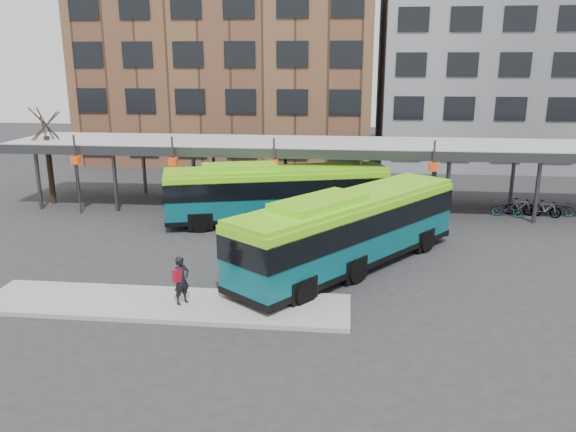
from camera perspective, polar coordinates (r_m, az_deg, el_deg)
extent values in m
plane|color=#28282B|center=(23.80, 2.72, -6.77)|extent=(120.00, 120.00, 0.00)
cube|color=gray|center=(22.04, -12.38, -8.74)|extent=(14.00, 3.00, 0.18)
cube|color=#999B9E|center=(35.39, 4.15, 7.25)|extent=(40.00, 6.00, 0.35)
cube|color=#383A3D|center=(32.44, 3.93, 6.25)|extent=(40.00, 0.15, 0.55)
cylinder|color=#383A3D|center=(38.45, -24.02, 3.43)|extent=(0.24, 0.24, 3.80)
cylinder|color=#383A3D|center=(42.77, -20.73, 4.84)|extent=(0.24, 0.24, 3.80)
cylinder|color=#383A3D|center=(36.21, -17.15, 3.41)|extent=(0.24, 0.24, 3.80)
cylinder|color=#383A3D|center=(40.76, -14.42, 4.88)|extent=(0.24, 0.24, 3.80)
cylinder|color=#383A3D|center=(34.54, -9.49, 3.34)|extent=(0.24, 0.24, 3.80)
cylinder|color=#383A3D|center=(39.28, -7.55, 4.85)|extent=(0.24, 0.24, 3.80)
cylinder|color=#383A3D|center=(33.54, -1.23, 3.19)|extent=(0.24, 0.24, 3.80)
cylinder|color=#383A3D|center=(38.41, -0.26, 4.75)|extent=(0.24, 0.24, 3.80)
cylinder|color=#383A3D|center=(33.28, 7.35, 2.97)|extent=(0.24, 0.24, 3.80)
cylinder|color=#383A3D|center=(38.18, 7.24, 4.56)|extent=(0.24, 0.24, 3.80)
cylinder|color=#383A3D|center=(33.76, 15.88, 2.68)|extent=(0.24, 0.24, 3.80)
cylinder|color=#383A3D|center=(38.60, 14.70, 4.30)|extent=(0.24, 0.24, 3.80)
cylinder|color=#383A3D|center=(34.95, 23.98, 2.36)|extent=(0.24, 0.24, 3.80)
cylinder|color=#383A3D|center=(39.65, 21.88, 3.98)|extent=(0.24, 0.24, 3.80)
cylinder|color=#383A3D|center=(36.25, -20.62, 3.93)|extent=(0.12, 0.12, 4.80)
cube|color=red|center=(36.10, -20.75, 5.33)|extent=(0.45, 0.45, 0.45)
cylinder|color=#383A3D|center=(33.98, -11.52, 3.90)|extent=(0.12, 0.12, 4.80)
cube|color=red|center=(33.82, -11.60, 5.40)|extent=(0.45, 0.45, 0.45)
cylinder|color=#383A3D|center=(32.67, -1.41, 3.76)|extent=(0.12, 0.12, 4.80)
cube|color=red|center=(32.50, -1.42, 5.31)|extent=(0.45, 0.45, 0.45)
cylinder|color=#383A3D|center=(32.73, 14.43, 3.30)|extent=(0.12, 0.12, 4.80)
cube|color=red|center=(32.56, 14.54, 4.84)|extent=(0.45, 0.45, 0.45)
cylinder|color=black|center=(39.68, -23.01, 4.31)|extent=(0.36, 0.36, 4.40)
cylinder|color=black|center=(39.27, -23.27, 8.03)|extent=(0.08, 1.63, 1.59)
cylinder|color=black|center=(39.41, -23.33, 8.05)|extent=(1.63, 0.13, 1.59)
cylinder|color=black|center=(39.36, -23.53, 8.02)|extent=(0.15, 1.63, 1.59)
cylinder|color=black|center=(39.23, -23.47, 8.01)|extent=(1.63, 0.10, 1.59)
cube|color=brown|center=(55.22, -5.81, 17.37)|extent=(26.00, 14.00, 22.00)
cube|color=slate|center=(56.00, 22.32, 15.30)|extent=(24.00, 14.00, 20.00)
cube|color=#085159|center=(25.06, 6.40, -1.52)|extent=(10.02, 11.90, 2.70)
cube|color=black|center=(24.91, 6.44, -0.33)|extent=(10.11, 11.98, 1.02)
cube|color=#76DB16|center=(24.68, 6.50, 1.72)|extent=(9.94, 11.83, 0.22)
cube|color=#76DB16|center=(23.00, 3.24, 1.34)|extent=(4.17, 4.60, 0.38)
cube|color=black|center=(25.44, 6.32, -4.15)|extent=(10.11, 11.99, 0.26)
cylinder|color=black|center=(28.18, 13.83, -2.49)|extent=(0.91, 1.05, 1.08)
cylinder|color=black|center=(29.50, 9.42, -1.45)|extent=(0.91, 1.05, 1.08)
cylinder|color=black|center=(23.72, 6.93, -5.55)|extent=(0.91, 1.05, 1.08)
cylinder|color=black|center=(25.27, 2.16, -4.12)|extent=(0.91, 1.05, 1.08)
cylinder|color=black|center=(21.39, 1.64, -7.82)|extent=(0.91, 1.05, 1.08)
cylinder|color=black|center=(23.10, -3.22, -6.04)|extent=(0.91, 1.05, 1.08)
cube|color=#085159|center=(32.15, -1.17, 2.24)|extent=(12.77, 5.95, 2.61)
cube|color=black|center=(32.03, -1.18, 3.15)|extent=(12.84, 6.03, 0.99)
cube|color=#76DB16|center=(31.86, -1.18, 4.71)|extent=(12.74, 5.85, 0.21)
cube|color=#76DB16|center=(31.58, -4.95, 4.95)|extent=(4.53, 2.96, 0.37)
cube|color=black|center=(32.43, -1.16, 0.21)|extent=(12.85, 6.03, 0.25)
cylinder|color=black|center=(32.10, 6.58, 0.00)|extent=(1.09, 0.59, 1.04)
cylinder|color=black|center=(34.47, 5.41, 1.11)|extent=(1.09, 0.59, 1.04)
cylinder|color=black|center=(31.05, -3.10, -0.44)|extent=(1.09, 0.59, 1.04)
cylinder|color=black|center=(33.50, -3.61, 0.72)|extent=(1.09, 0.59, 1.04)
cylinder|color=black|center=(30.87, -8.88, -0.70)|extent=(1.09, 0.59, 1.04)
cylinder|color=black|center=(33.33, -8.97, 0.49)|extent=(1.09, 0.59, 1.04)
imported|color=black|center=(21.42, -10.77, -6.43)|extent=(0.75, 0.80, 1.84)
cube|color=maroon|center=(21.24, -11.19, -5.94)|extent=(0.36, 0.39, 0.49)
imported|color=slate|center=(36.07, 21.43, 0.66)|extent=(1.91, 1.14, 0.95)
imported|color=slate|center=(36.66, 22.51, 0.86)|extent=(1.82, 0.75, 1.06)
imported|color=slate|center=(37.00, 23.11, 0.85)|extent=(1.91, 0.88, 0.97)
imported|color=slate|center=(36.83, 24.75, 0.65)|extent=(1.77, 0.97, 1.02)
imported|color=slate|center=(37.50, 25.81, 0.68)|extent=(1.84, 1.06, 0.92)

